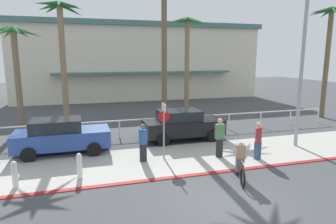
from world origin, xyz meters
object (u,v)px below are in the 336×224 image
object	(u,v)px
streetlight_curb	(305,63)
pedestrian_0	(143,144)
bollard_3	(15,174)
pedestrian_2	(258,142)
palm_tree_1	(15,54)
palm_tree_2	(62,35)
palm_tree_3	(164,12)
stop_sign_bike_lane	(164,123)
cyclist_red_0	(240,163)
palm_tree_5	(329,34)
pedestrian_1	(220,139)
car_black_2	(182,125)
car_blue_1	(61,136)
palm_tree_4	(188,40)
bollard_0	(79,165)

from	to	relation	value
streetlight_curb	pedestrian_0	bearing A→B (deg)	178.85
bollard_3	pedestrian_2	size ratio (longest dim) A/B	0.58
palm_tree_1	palm_tree_2	bearing A→B (deg)	-14.79
palm_tree_2	palm_tree_3	bearing A→B (deg)	-4.20
stop_sign_bike_lane	streetlight_curb	world-z (taller)	streetlight_curb
cyclist_red_0	pedestrian_2	world-z (taller)	pedestrian_2
bollard_3	palm_tree_5	bearing A→B (deg)	19.64
palm_tree_2	pedestrian_1	bearing A→B (deg)	-48.14
bollard_3	car_black_2	size ratio (longest dim) A/B	0.23
bollard_3	cyclist_red_0	size ratio (longest dim) A/B	0.58
palm_tree_5	car_blue_1	distance (m)	19.75
cyclist_red_0	palm_tree_3	bearing A→B (deg)	91.10
palm_tree_3	pedestrian_0	bearing A→B (deg)	-112.83
car_blue_1	palm_tree_5	bearing A→B (deg)	10.76
palm_tree_3	streetlight_curb	bearing A→B (deg)	-53.44
palm_tree_3	car_black_2	world-z (taller)	palm_tree_3
cyclist_red_0	car_black_2	bearing A→B (deg)	92.77
pedestrian_1	pedestrian_2	xyz separation A→B (m)	(1.55, -0.74, -0.06)
palm_tree_4	palm_tree_5	world-z (taller)	palm_tree_5
bollard_3	pedestrian_1	xyz separation A→B (m)	(8.40, 0.94, 0.35)
palm_tree_1	pedestrian_2	xyz separation A→B (m)	(11.35, -9.27, -3.94)
bollard_0	palm_tree_1	world-z (taller)	palm_tree_1
palm_tree_1	pedestrian_1	bearing A→B (deg)	-41.03
bollard_3	car_blue_1	size ratio (longest dim) A/B	0.23
palm_tree_4	cyclist_red_0	size ratio (longest dim) A/B	4.37
bollard_3	cyclist_red_0	xyz separation A→B (m)	(7.99, -1.62, 0.18)
palm_tree_2	palm_tree_4	xyz separation A→B (m)	(8.93, 2.05, -0.05)
car_blue_1	palm_tree_1	bearing A→B (deg)	115.32
palm_tree_2	pedestrian_0	bearing A→B (deg)	-64.64
bollard_0	palm_tree_5	distance (m)	19.97
cyclist_red_0	stop_sign_bike_lane	bearing A→B (deg)	124.53
pedestrian_1	car_blue_1	bearing A→B (deg)	159.27
stop_sign_bike_lane	palm_tree_3	size ratio (longest dim) A/B	0.25
stop_sign_bike_lane	cyclist_red_0	distance (m)	3.86
palm_tree_5	cyclist_red_0	world-z (taller)	palm_tree_5
streetlight_curb	pedestrian_2	size ratio (longest dim) A/B	4.33
bollard_3	streetlight_curb	size ratio (longest dim) A/B	0.13
streetlight_curb	palm_tree_5	distance (m)	9.40
palm_tree_4	car_black_2	bearing A→B (deg)	-111.86
palm_tree_4	bollard_3	bearing A→B (deg)	-133.83
car_black_2	pedestrian_2	world-z (taller)	pedestrian_2
stop_sign_bike_lane	pedestrian_0	bearing A→B (deg)	-175.49
palm_tree_1	cyclist_red_0	distance (m)	15.10
pedestrian_1	palm_tree_2	bearing A→B (deg)	131.86
streetlight_curb	pedestrian_2	world-z (taller)	streetlight_curb
pedestrian_0	palm_tree_4	bearing A→B (deg)	59.93
car_blue_1	cyclist_red_0	bearing A→B (deg)	-38.27
palm_tree_4	palm_tree_5	size ratio (longest dim) A/B	0.93
palm_tree_2	pedestrian_0	world-z (taller)	palm_tree_2
bollard_0	bollard_3	bearing A→B (deg)	-173.26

